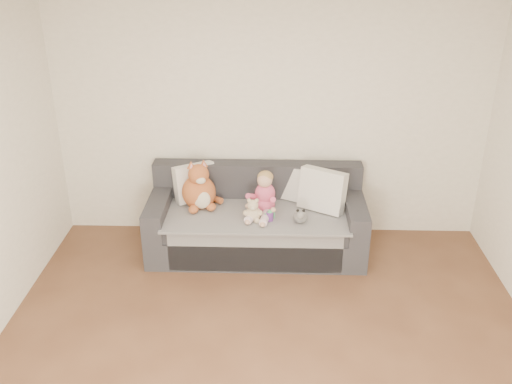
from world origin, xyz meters
TOP-DOWN VIEW (x-y plane):
  - room_shell at (0.00, 0.42)m, footprint 5.00×5.00m
  - sofa at (-0.13, 2.06)m, footprint 2.20×0.94m
  - cushion_left at (-0.79, 2.25)m, footprint 0.47×0.38m
  - cushion_right_back at (0.28, 2.28)m, footprint 0.42×0.33m
  - cushion_right_front at (0.53, 2.06)m, footprint 0.51×0.41m
  - toddler at (-0.06, 1.96)m, footprint 0.31×0.46m
  - plush_cat at (-0.72, 2.08)m, footprint 0.42×0.42m
  - teddy_bear at (-0.16, 1.79)m, footprint 0.20×0.14m
  - plush_cow at (0.30, 1.77)m, footprint 0.14×0.21m
  - sippy_cup at (0.00, 1.80)m, footprint 0.11×0.09m

SIDE VIEW (x-z plane):
  - sofa at x=-0.13m, z-range -0.12..0.73m
  - sippy_cup at x=0.00m, z-range 0.48..0.60m
  - plush_cow at x=0.30m, z-range 0.46..0.63m
  - teddy_bear at x=-0.16m, z-range 0.45..0.69m
  - cushion_right_back at x=0.28m, z-range 0.47..0.83m
  - toddler at x=-0.06m, z-range 0.44..0.89m
  - plush_cat at x=-0.72m, z-range 0.40..0.93m
  - cushion_left at x=-0.79m, z-range 0.47..0.87m
  - cushion_right_front at x=0.53m, z-range 0.47..0.91m
  - room_shell at x=0.00m, z-range -1.20..3.80m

